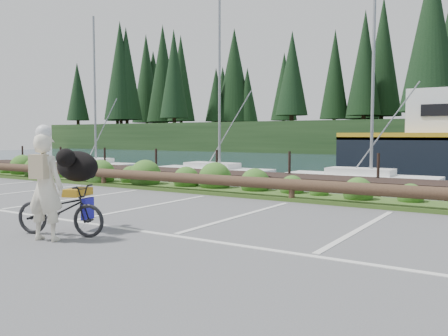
% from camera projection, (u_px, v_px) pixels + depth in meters
% --- Properties ---
extents(ground, '(72.00, 72.00, 0.00)m').
position_uv_depth(ground, '(185.00, 232.00, 8.56)').
color(ground, '#545456').
extents(vegetation_strip, '(34.00, 1.60, 0.10)m').
position_uv_depth(vegetation_strip, '(302.00, 197.00, 13.01)').
color(vegetation_strip, '#3D5B21').
rests_on(vegetation_strip, ground).
extents(log_rail, '(32.00, 0.30, 0.60)m').
position_uv_depth(log_rail, '(292.00, 202.00, 12.42)').
color(log_rail, '#443021').
rests_on(log_rail, ground).
extents(bicycle, '(1.80, 1.06, 0.89)m').
position_uv_depth(bicycle, '(60.00, 210.00, 8.22)').
color(bicycle, black).
rests_on(bicycle, ground).
extents(cyclist, '(0.74, 0.59, 1.77)m').
position_uv_depth(cyclist, '(45.00, 187.00, 7.80)').
color(cyclist, '#F0E7CC').
rests_on(cyclist, ground).
extents(dog, '(0.74, 1.08, 0.57)m').
position_uv_depth(dog, '(77.00, 166.00, 8.69)').
color(dog, black).
rests_on(dog, bicycle).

